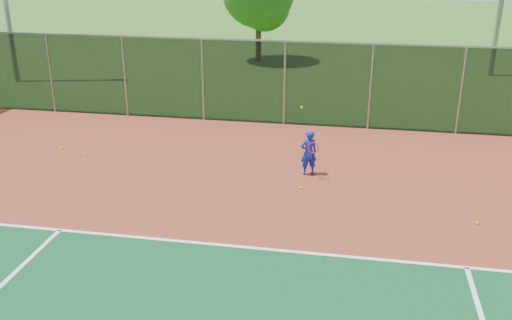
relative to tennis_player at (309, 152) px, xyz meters
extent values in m
cube|color=brown|center=(1.68, -5.41, -0.67)|extent=(30.00, 20.00, 0.02)
cube|color=white|center=(3.68, -4.41, -0.65)|extent=(22.00, 0.10, 0.00)
cube|color=black|center=(1.68, 4.59, 0.84)|extent=(30.00, 0.04, 3.00)
cube|color=gray|center=(1.68, 4.59, 2.34)|extent=(30.00, 0.06, 0.06)
imported|color=#1222B0|center=(0.00, 0.00, -0.01)|extent=(0.57, 0.48, 1.32)
cylinder|color=black|center=(0.15, -0.25, -0.03)|extent=(0.03, 0.15, 0.27)
torus|color=#A51414|center=(0.15, -0.35, 0.27)|extent=(0.30, 0.13, 0.29)
sphere|color=yellow|center=(-0.25, 0.10, 1.28)|extent=(0.07, 0.07, 0.07)
sphere|color=yellow|center=(-7.97, 0.70, -0.63)|extent=(0.07, 0.07, 0.07)
sphere|color=yellow|center=(4.23, -2.35, -0.63)|extent=(0.07, 0.07, 0.07)
sphere|color=yellow|center=(-0.09, -1.07, -0.63)|extent=(0.07, 0.07, 0.07)
sphere|color=yellow|center=(-6.98, 0.31, -0.63)|extent=(0.07, 0.07, 0.07)
cylinder|color=#352213|center=(-4.25, 15.74, 0.40)|extent=(0.30, 0.30, 2.17)
sphere|color=#1C4813|center=(-3.85, 15.44, 2.33)|extent=(2.65, 2.65, 2.65)
camera|label=1|loc=(1.24, -15.09, 5.62)|focal=40.00mm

